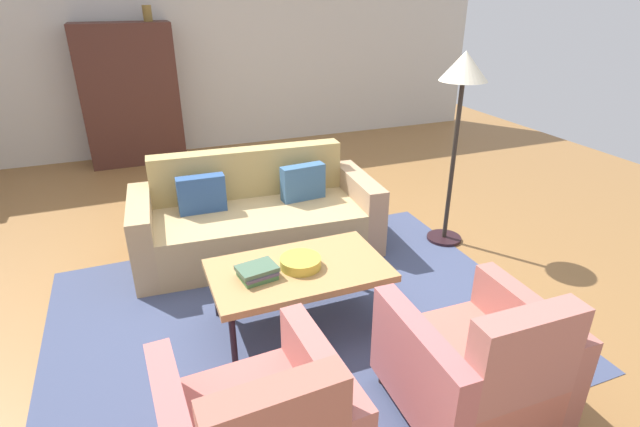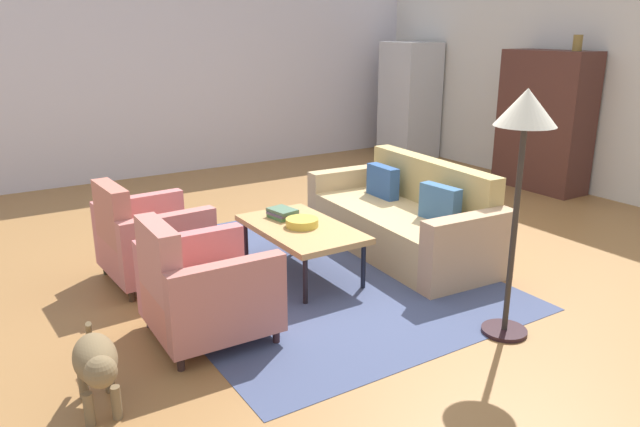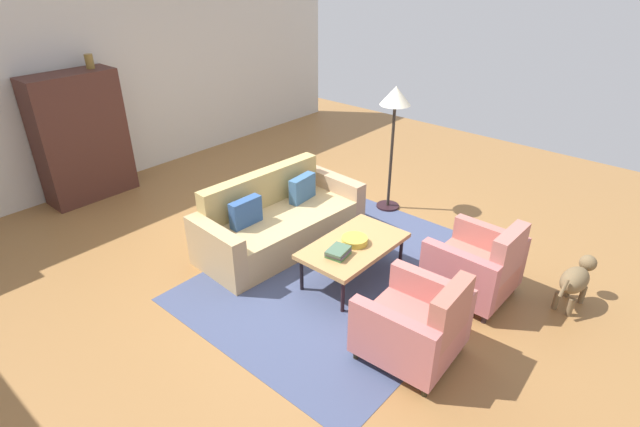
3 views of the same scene
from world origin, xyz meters
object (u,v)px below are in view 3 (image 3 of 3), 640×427
(fruit_bowl, at_px, (355,240))
(vase_tall, at_px, (89,61))
(armchair_right, at_px, (478,268))
(floor_lamp, at_px, (395,108))
(armchair_left, at_px, (418,327))
(cabinet, at_px, (81,137))
(couch, at_px, (277,221))
(book_stack, at_px, (338,252))
(dog, at_px, (576,279))
(coffee_table, at_px, (354,247))

(fruit_bowl, height_order, vase_tall, vase_tall)
(armchair_right, bearing_deg, floor_lamp, 60.26)
(fruit_bowl, bearing_deg, armchair_left, -117.66)
(armchair_left, bearing_deg, cabinet, 89.84)
(couch, distance_m, cabinet, 3.21)
(vase_tall, distance_m, floor_lamp, 4.19)
(couch, xyz_separation_m, book_stack, (-0.30, -1.21, 0.20))
(armchair_right, height_order, vase_tall, vase_tall)
(book_stack, xyz_separation_m, dog, (1.40, -1.96, -0.17))
(couch, relative_size, fruit_bowl, 7.66)
(book_stack, distance_m, cabinet, 4.30)
(cabinet, distance_m, dog, 6.53)
(fruit_bowl, bearing_deg, floor_lamp, 21.84)
(armchair_right, xyz_separation_m, floor_lamp, (1.10, 1.84, 1.10))
(coffee_table, relative_size, cabinet, 0.67)
(fruit_bowl, height_order, dog, fruit_bowl)
(floor_lamp, bearing_deg, armchair_left, -141.24)
(armchair_right, bearing_deg, armchair_left, -178.96)
(vase_tall, bearing_deg, book_stack, -87.14)
(dog, bearing_deg, fruit_bowl, 124.99)
(armchair_left, height_order, vase_tall, vase_tall)
(armchair_left, xyz_separation_m, dog, (1.71, -0.81, -0.03))
(couch, relative_size, floor_lamp, 1.25)
(couch, bearing_deg, armchair_right, 107.69)
(couch, bearing_deg, fruit_bowl, 93.99)
(armchair_right, bearing_deg, dog, -56.78)
(armchair_left, relative_size, book_stack, 3.17)
(armchair_left, xyz_separation_m, vase_tall, (0.09, 5.38, 1.55))
(coffee_table, height_order, fruit_bowl, fruit_bowl)
(cabinet, relative_size, floor_lamp, 1.05)
(couch, bearing_deg, coffee_table, 93.28)
(armchair_left, bearing_deg, dog, -28.36)
(armchair_left, xyz_separation_m, floor_lamp, (2.29, 1.84, 1.10))
(cabinet, xyz_separation_m, dog, (1.96, -6.20, -0.59))
(coffee_table, xyz_separation_m, armchair_left, (-0.60, -1.17, -0.06))
(coffee_table, bearing_deg, dog, -60.71)
(coffee_table, xyz_separation_m, armchair_right, (0.60, -1.17, -0.06))
(couch, relative_size, armchair_left, 2.44)
(fruit_bowl, bearing_deg, dog, -61.03)
(couch, relative_size, book_stack, 7.75)
(armchair_left, bearing_deg, armchair_right, -2.90)
(coffee_table, height_order, cabinet, cabinet)
(dog, bearing_deg, coffee_table, 125.32)
(coffee_table, relative_size, fruit_bowl, 4.27)
(book_stack, distance_m, floor_lamp, 2.31)
(floor_lamp, bearing_deg, couch, 163.13)
(fruit_bowl, bearing_deg, couch, 90.45)
(armchair_right, xyz_separation_m, dog, (0.51, -0.81, -0.03))
(armchair_right, height_order, book_stack, armchair_right)
(vase_tall, distance_m, dog, 6.59)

